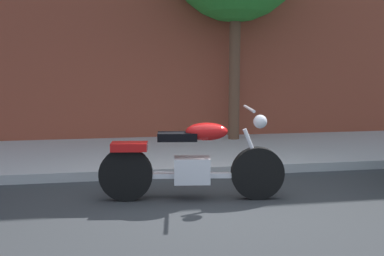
% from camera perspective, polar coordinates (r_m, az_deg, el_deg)
% --- Properties ---
extents(ground_plane, '(60.00, 60.00, 0.00)m').
position_cam_1_polar(ground_plane, '(5.32, 2.40, -10.22)').
color(ground_plane, '#303335').
extents(sidewalk, '(22.31, 3.03, 0.14)m').
position_cam_1_polar(sidewalk, '(8.17, -2.03, -3.24)').
color(sidewalk, '#B1B1B1').
rests_on(sidewalk, ground).
extents(motorcycle, '(2.29, 0.73, 1.16)m').
position_cam_1_polar(motorcycle, '(5.52, -0.03, -4.47)').
color(motorcycle, black).
rests_on(motorcycle, ground).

